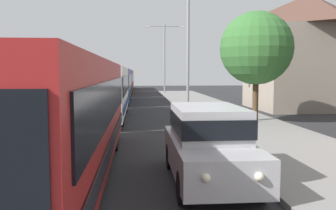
# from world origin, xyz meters

# --- Properties ---
(bus_lead) EXTENTS (2.58, 12.40, 3.21)m
(bus_lead) POSITION_xyz_m (-1.30, 12.40, 1.69)
(bus_lead) COLOR maroon
(bus_lead) RESTS_ON ground_plane
(bus_second_in_line) EXTENTS (2.58, 10.83, 3.21)m
(bus_second_in_line) POSITION_xyz_m (-1.30, 25.12, 1.69)
(bus_second_in_line) COLOR silver
(bus_second_in_line) RESTS_ON ground_plane
(bus_middle) EXTENTS (2.58, 10.95, 3.21)m
(bus_middle) POSITION_xyz_m (-1.30, 37.14, 1.69)
(bus_middle) COLOR #284C8C
(bus_middle) RESTS_ON ground_plane
(bus_fourth_in_line) EXTENTS (2.58, 12.00, 3.21)m
(bus_fourth_in_line) POSITION_xyz_m (-1.30, 49.77, 1.69)
(bus_fourth_in_line) COLOR maroon
(bus_fourth_in_line) RESTS_ON ground_plane
(bus_rear) EXTENTS (2.58, 11.67, 3.21)m
(bus_rear) POSITION_xyz_m (-1.30, 62.87, 1.69)
(bus_rear) COLOR maroon
(bus_rear) RESTS_ON ground_plane
(white_suv) EXTENTS (1.86, 4.79, 1.90)m
(white_suv) POSITION_xyz_m (2.40, 11.90, 1.03)
(white_suv) COLOR #B7B7BC
(white_suv) RESTS_ON ground_plane
(box_truck_oncoming) EXTENTS (2.35, 7.38, 3.15)m
(box_truck_oncoming) POSITION_xyz_m (-4.60, 66.67, 1.70)
(box_truck_oncoming) COLOR maroon
(box_truck_oncoming) RESTS_ON ground_plane
(streetlamp_mid) EXTENTS (5.97, 0.28, 8.57)m
(streetlamp_mid) POSITION_xyz_m (4.10, 28.15, 5.38)
(streetlamp_mid) COLOR gray
(streetlamp_mid) RESTS_ON sidewalk
(streetlamp_far) EXTENTS (5.09, 0.28, 8.61)m
(streetlamp_far) POSITION_xyz_m (4.10, 50.25, 5.34)
(streetlamp_far) COLOR gray
(streetlamp_far) RESTS_ON sidewalk
(roadside_tree) EXTENTS (3.93, 3.93, 5.86)m
(roadside_tree) POSITION_xyz_m (7.03, 22.49, 4.04)
(roadside_tree) COLOR #4C3823
(roadside_tree) RESTS_ON sidewalk
(house_distant_gabled) EXTENTS (8.28, 7.52, 8.54)m
(house_distant_gabled) POSITION_xyz_m (13.41, 29.88, 4.36)
(house_distant_gabled) COLOR gray
(house_distant_gabled) RESTS_ON ground_plane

